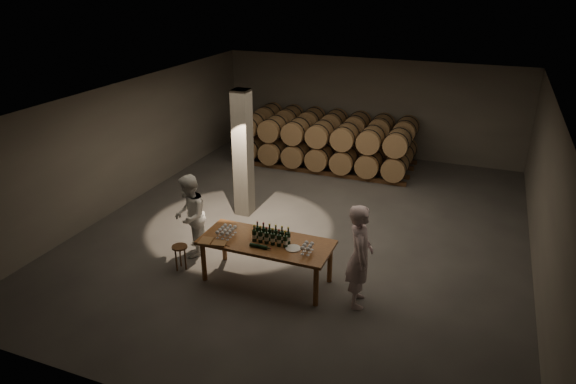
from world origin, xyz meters
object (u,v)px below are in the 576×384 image
at_px(person_man, 360,256).
at_px(stool, 180,250).
at_px(bottle_cluster, 271,237).
at_px(person_woman, 190,216).
at_px(plate, 293,248).
at_px(tasting_table, 266,246).
at_px(notebook_near, 219,243).

bearing_deg(person_man, stool, 77.83).
distance_m(bottle_cluster, stool, 2.06).
bearing_deg(person_woman, plate, 58.47).
bearing_deg(bottle_cluster, plate, -9.24).
distance_m(tasting_table, bottle_cluster, 0.26).
xyz_separation_m(tasting_table, person_woman, (-1.97, 0.40, 0.12)).
height_order(plate, stool, plate).
distance_m(person_man, person_woman, 3.87).
relative_size(tasting_table, stool, 4.83).
bearing_deg(person_woman, stool, -10.45).
relative_size(plate, stool, 0.56).
bearing_deg(person_woman, tasting_table, 57.72).
bearing_deg(person_man, plate, 75.96).
height_order(tasting_table, notebook_near, notebook_near).
height_order(plate, notebook_near, notebook_near).
bearing_deg(person_woman, bottle_cluster, 58.14).
distance_m(stool, person_woman, 0.81).
bearing_deg(person_man, bottle_cluster, 73.11).
bearing_deg(stool, tasting_table, 7.76).
relative_size(bottle_cluster, plate, 2.45).
distance_m(tasting_table, stool, 1.90).
bearing_deg(tasting_table, bottle_cluster, -3.40).
bearing_deg(stool, person_woman, 100.45).
relative_size(bottle_cluster, stool, 1.37).
xyz_separation_m(tasting_table, stool, (-1.85, -0.25, -0.36)).
height_order(bottle_cluster, notebook_near, bottle_cluster).
height_order(stool, person_man, person_man).
bearing_deg(stool, notebook_near, -10.34).
bearing_deg(plate, bottle_cluster, 170.76).
relative_size(stool, person_man, 0.27).
xyz_separation_m(stool, person_man, (3.72, 0.19, 0.56)).
height_order(tasting_table, person_woman, person_woman).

